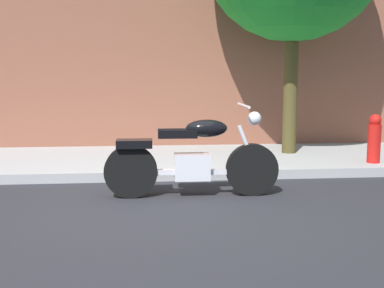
# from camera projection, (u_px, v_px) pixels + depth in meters

# --- Properties ---
(ground_plane) EXTENTS (60.00, 60.00, 0.00)m
(ground_plane) POSITION_uv_depth(u_px,v_px,m) (158.00, 208.00, 5.64)
(ground_plane) COLOR #28282D
(sidewalk) EXTENTS (24.61, 2.59, 0.14)m
(sidewalk) POSITION_uv_depth(u_px,v_px,m) (154.00, 161.00, 8.30)
(sidewalk) COLOR #A6A6A6
(sidewalk) RESTS_ON ground
(motorcycle) EXTENTS (2.18, 0.70, 1.16)m
(motorcycle) POSITION_uv_depth(u_px,v_px,m) (192.00, 159.00, 6.13)
(motorcycle) COLOR black
(motorcycle) RESTS_ON ground
(fire_hydrant) EXTENTS (0.20, 0.20, 0.91)m
(fire_hydrant) POSITION_uv_depth(u_px,v_px,m) (374.00, 143.00, 7.70)
(fire_hydrant) COLOR red
(fire_hydrant) RESTS_ON ground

